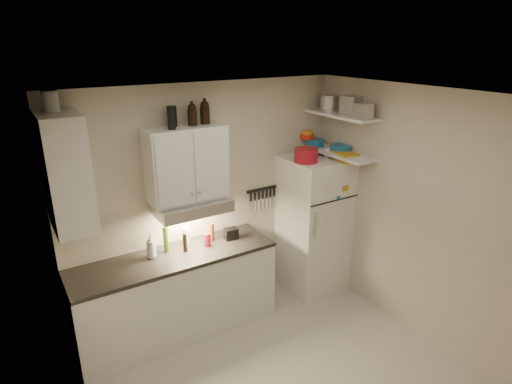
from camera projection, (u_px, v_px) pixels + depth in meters
floor at (284, 381)px, 3.99m from camera, size 3.20×3.00×0.02m
ceiling at (292, 97)px, 3.10m from camera, size 3.20×3.00×0.02m
back_wall at (208, 201)px, 4.75m from camera, size 3.20×0.02×2.60m
left_wall at (85, 321)px, 2.75m from camera, size 0.02×3.00×2.60m
right_wall at (416, 216)px, 4.35m from camera, size 0.02×3.00×2.60m
base_cabinet at (177, 296)px, 4.52m from camera, size 2.10×0.60×0.88m
countertop at (174, 257)px, 4.37m from camera, size 2.10×0.62×0.04m
upper_cabinet at (187, 164)px, 4.29m from camera, size 0.80×0.33×0.75m
side_cabinet at (66, 173)px, 3.57m from camera, size 0.33×0.55×1.00m
range_hood at (191, 206)px, 4.38m from camera, size 0.76×0.46×0.12m
fridge at (314, 225)px, 5.25m from camera, size 0.70×0.68×1.70m
shelf_hi at (341, 115)px, 4.78m from camera, size 0.30×0.95×0.03m
shelf_lo at (338, 153)px, 4.93m from camera, size 0.30×0.95×0.03m
knife_strip at (262, 189)px, 5.08m from camera, size 0.42×0.02×0.03m
dutch_oven at (306, 155)px, 4.78m from camera, size 0.34×0.34×0.16m
book_stack at (346, 157)px, 4.85m from camera, size 0.26×0.30×0.09m
spice_jar at (327, 153)px, 4.98m from camera, size 0.08×0.08×0.11m
stock_pot at (330, 103)px, 4.99m from camera, size 0.31×0.31×0.17m
tin_a at (352, 105)px, 4.70m from camera, size 0.24×0.22×0.20m
tin_b at (363, 111)px, 4.47m from camera, size 0.19×0.19×0.16m
bowl_teal at (315, 143)px, 5.17m from camera, size 0.22×0.22×0.09m
bowl_orange at (307, 136)px, 5.19m from camera, size 0.18×0.18×0.05m
bowl_yellow at (307, 132)px, 5.17m from camera, size 0.14×0.14×0.04m
plates at (341, 148)px, 4.98m from camera, size 0.31×0.31×0.07m
growler_a at (192, 114)px, 4.18m from camera, size 0.12×0.12×0.22m
growler_b at (205, 112)px, 4.25m from camera, size 0.12×0.12×0.24m
thermos_a at (173, 116)px, 4.14m from camera, size 0.08×0.08×0.20m
thermos_b at (171, 118)px, 4.00m from camera, size 0.09×0.09×0.22m
side_jar at (50, 101)px, 3.42m from camera, size 0.14×0.14×0.17m
soap_bottle at (151, 245)px, 4.27m from camera, size 0.11×0.11×0.29m
pepper_mill at (211, 232)px, 4.66m from camera, size 0.08×0.08×0.20m
oil_bottle at (166, 239)px, 4.39m from camera, size 0.06×0.06×0.28m
vinegar_bottle at (185, 242)px, 4.42m from camera, size 0.05×0.05×0.20m
clear_bottle at (186, 237)px, 4.54m from camera, size 0.08×0.08×0.21m
red_jar at (207, 240)px, 4.54m from camera, size 0.08×0.08×0.14m
caddy at (231, 234)px, 4.71m from camera, size 0.15×0.12×0.12m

